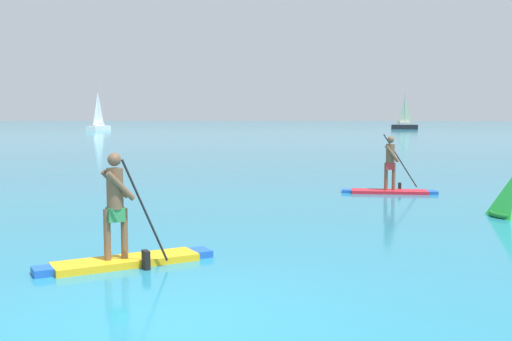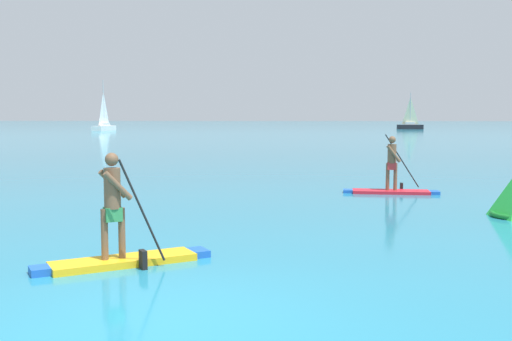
{
  "view_description": "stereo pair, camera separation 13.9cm",
  "coord_description": "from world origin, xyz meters",
  "px_view_note": "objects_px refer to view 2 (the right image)",
  "views": [
    {
      "loc": [
        1.36,
        -6.79,
        2.39
      ],
      "look_at": [
        0.59,
        7.27,
        1.09
      ],
      "focal_mm": 42.49,
      "sensor_mm": 36.0,
      "label": 1
    },
    {
      "loc": [
        1.5,
        -6.78,
        2.39
      ],
      "look_at": [
        0.59,
        7.27,
        1.09
      ],
      "focal_mm": 42.49,
      "sensor_mm": 36.0,
      "label": 2
    }
  ],
  "objects_px": {
    "sailboat_left_horizon": "(104,125)",
    "sailboat_right_horizon": "(410,124)",
    "paddleboarder_far_right": "(392,181)",
    "paddleboarder_mid_center": "(121,240)"
  },
  "relations": [
    {
      "from": "paddleboarder_far_right",
      "to": "sailboat_right_horizon",
      "type": "relative_size",
      "value": 0.48
    },
    {
      "from": "paddleboarder_far_right",
      "to": "sailboat_right_horizon",
      "type": "bearing_deg",
      "value": 83.09
    },
    {
      "from": "paddleboarder_far_right",
      "to": "sailboat_right_horizon",
      "type": "height_order",
      "value": "sailboat_right_horizon"
    },
    {
      "from": "paddleboarder_far_right",
      "to": "sailboat_left_horizon",
      "type": "relative_size",
      "value": 0.39
    },
    {
      "from": "paddleboarder_mid_center",
      "to": "sailboat_left_horizon",
      "type": "bearing_deg",
      "value": 76.07
    },
    {
      "from": "sailboat_left_horizon",
      "to": "sailboat_right_horizon",
      "type": "distance_m",
      "value": 48.87
    },
    {
      "from": "paddleboarder_mid_center",
      "to": "sailboat_right_horizon",
      "type": "distance_m",
      "value": 94.2
    },
    {
      "from": "paddleboarder_far_right",
      "to": "sailboat_left_horizon",
      "type": "bearing_deg",
      "value": 118.09
    },
    {
      "from": "paddleboarder_mid_center",
      "to": "paddleboarder_far_right",
      "type": "distance_m",
      "value": 10.85
    },
    {
      "from": "paddleboarder_far_right",
      "to": "sailboat_left_horizon",
      "type": "xyz_separation_m",
      "value": [
        -31.47,
        70.32,
        0.46
      ]
    }
  ]
}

